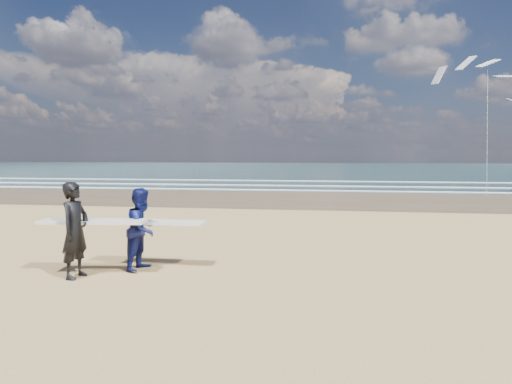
# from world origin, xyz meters

# --- Properties ---
(ocean) EXTENTS (220.00, 100.00, 0.02)m
(ocean) POSITION_xyz_m (20.00, 72.00, 0.01)
(ocean) COLOR #193638
(ocean) RESTS_ON ground
(surfer_near) EXTENTS (2.25, 1.14, 1.98)m
(surfer_near) POSITION_xyz_m (0.34, -0.05, 1.00)
(surfer_near) COLOR black
(surfer_near) RESTS_ON ground
(surfer_far) EXTENTS (2.21, 1.12, 1.80)m
(surfer_far) POSITION_xyz_m (1.42, 0.82, 0.91)
(surfer_far) COLOR #0D134A
(surfer_far) RESTS_ON ground
(kite_1) EXTENTS (6.51, 4.82, 10.07)m
(kite_1) POSITION_xyz_m (15.89, 24.26, 5.83)
(kite_1) COLOR slate
(kite_1) RESTS_ON ground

